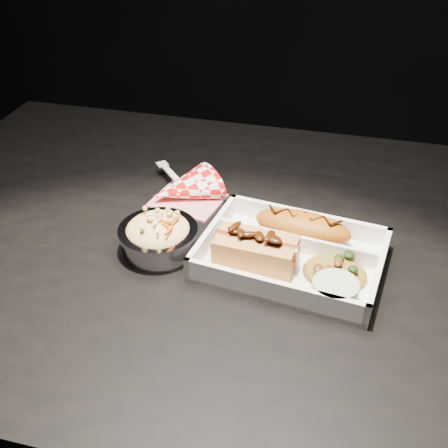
{
  "coord_description": "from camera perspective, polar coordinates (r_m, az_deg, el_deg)",
  "views": [
    {
      "loc": [
        0.14,
        -0.68,
        1.25
      ],
      "look_at": [
        -0.02,
        -0.06,
        0.81
      ],
      "focal_mm": 45.0,
      "sensor_mm": 36.0,
      "label": 1
    }
  ],
  "objects": [
    {
      "name": "dining_table",
      "position": [
        0.91,
        1.94,
        -5.94
      ],
      "size": [
        1.2,
        0.8,
        0.75
      ],
      "color": "black",
      "rests_on": "ground"
    },
    {
      "name": "food_tray",
      "position": [
        0.8,
        6.86,
        -3.46
      ],
      "size": [
        0.27,
        0.21,
        0.04
      ],
      "rotation": [
        0.0,
        0.0,
        -0.14
      ],
      "color": "white",
      "rests_on": "dining_table"
    },
    {
      "name": "napkin_fork",
      "position": [
        0.94,
        -4.13,
        3.56
      ],
      "size": [
        0.15,
        0.15,
        0.1
      ],
      "rotation": [
        0.0,
        0.0,
        -0.83
      ],
      "color": "red",
      "rests_on": "dining_table"
    },
    {
      "name": "fried_rice_mound",
      "position": [
        0.78,
        11.29,
        -4.26
      ],
      "size": [
        0.1,
        0.08,
        0.03
      ],
      "primitive_type": "ellipsoid",
      "rotation": [
        0.0,
        0.0,
        -0.14
      ],
      "color": "olive",
      "rests_on": "food_tray"
    },
    {
      "name": "hotdog",
      "position": [
        0.78,
        3.24,
        -2.51
      ],
      "size": [
        0.12,
        0.07,
        0.06
      ],
      "rotation": [
        0.0,
        0.0,
        -0.09
      ],
      "color": "#C88644",
      "rests_on": "food_tray"
    },
    {
      "name": "cupcake_liner",
      "position": [
        0.74,
        11.19,
        -6.78
      ],
      "size": [
        0.06,
        0.06,
        0.03
      ],
      "primitive_type": "cylinder",
      "color": "#AAC494",
      "rests_on": "food_tray"
    },
    {
      "name": "foil_coleslaw_cup",
      "position": [
        0.82,
        -6.7,
        -1.08
      ],
      "size": [
        0.12,
        0.12,
        0.07
      ],
      "color": "silver",
      "rests_on": "dining_table"
    },
    {
      "name": "fried_pastry",
      "position": [
        0.84,
        8.0,
        -0.27
      ],
      "size": [
        0.15,
        0.08,
        0.04
      ],
      "primitive_type": "ellipsoid",
      "rotation": [
        0.0,
        0.0,
        -0.14
      ],
      "color": "#A55510",
      "rests_on": "food_tray"
    }
  ]
}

